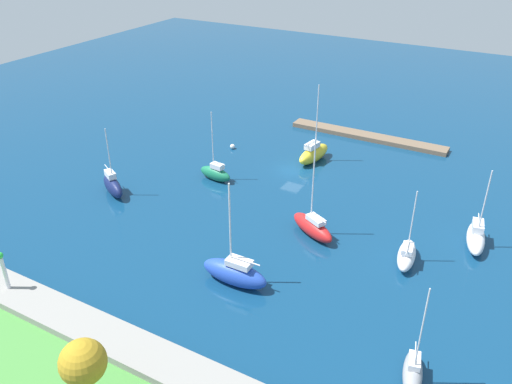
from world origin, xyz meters
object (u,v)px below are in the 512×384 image
Objects in this scene: harbor_beacon at (3,268)px; sailboat_green_off_beacon at (215,173)px; sailboat_red_inner_mooring at (313,227)px; sailboat_white_along_channel at (407,255)px; sailboat_white_far_north at (476,237)px; sailboat_gray_mid_basin at (413,372)px; sailboat_blue_east_end at (235,273)px; mooring_buoy_white at (232,146)px; pier_dock at (367,136)px; sailboat_navy_west_end at (113,185)px; sailboat_yellow_center_basin at (314,153)px; park_tree_east at (83,363)px.

harbor_beacon is 0.41× the size of sailboat_green_off_beacon.
sailboat_red_inner_mooring is at bearing -129.42° from harbor_beacon.
sailboat_white_along_channel is 0.89× the size of sailboat_white_far_north.
sailboat_green_off_beacon is at bearing -136.01° from sailboat_gray_mid_basin.
sailboat_red_inner_mooring reaches higher than sailboat_blue_east_end.
sailboat_blue_east_end is 14.82× the size of mooring_buoy_white.
pier_dock is 2.61× the size of sailboat_green_off_beacon.
sailboat_blue_east_end is at bearing 102.92° from sailboat_red_inner_mooring.
sailboat_red_inner_mooring reaches higher than sailboat_white_along_channel.
sailboat_navy_west_end is at bearing -118.06° from sailboat_gray_mid_basin.
sailboat_blue_east_end is at bearing 134.99° from sailboat_green_off_beacon.
sailboat_white_far_north is 12.46× the size of mooring_buoy_white.
harbor_beacon is at bearing -88.11° from sailboat_gray_mid_basin.
sailboat_gray_mid_basin is 1.00× the size of sailboat_white_far_north.
sailboat_white_along_channel is 0.91× the size of sailboat_navy_west_end.
sailboat_blue_east_end is 28.39m from sailboat_yellow_center_basin.
sailboat_yellow_center_basin reaches higher than sailboat_green_off_beacon.
sailboat_white_along_channel is at bearing -151.75° from sailboat_red_inner_mooring.
sailboat_gray_mid_basin is 1.02× the size of sailboat_navy_west_end.
sailboat_white_far_north is at bearing -137.05° from sailboat_blue_east_end.
sailboat_gray_mid_basin is at bearing -143.77° from park_tree_east.
park_tree_east is 0.51× the size of sailboat_yellow_center_basin.
sailboat_yellow_center_basin is (3.22, -45.00, -3.52)m from park_tree_east.
sailboat_red_inner_mooring reaches higher than sailboat_green_off_beacon.
sailboat_white_along_channel is 33.08m from mooring_buoy_white.
sailboat_yellow_center_basin reaches higher than park_tree_east.
sailboat_yellow_center_basin is at bearing -157.83° from sailboat_gray_mid_basin.
sailboat_white_far_north is at bearing -171.70° from sailboat_green_off_beacon.
sailboat_blue_east_end is 25.42m from sailboat_white_far_north.
sailboat_white_along_channel reaches higher than pier_dock.
mooring_buoy_white is (33.73, -29.56, -0.45)m from sailboat_gray_mid_basin.
sailboat_navy_west_end is at bearing -49.76° from park_tree_east.
sailboat_blue_east_end is at bearing -56.33° from sailboat_white_far_north.
park_tree_east is at bearing -166.57° from sailboat_yellow_center_basin.
harbor_beacon is 28.97m from sailboat_green_off_beacon.
sailboat_navy_west_end is 0.78× the size of sailboat_red_inner_mooring.
sailboat_navy_west_end reaches higher than park_tree_east.
sailboat_navy_west_end reaches higher than harbor_beacon.
sailboat_blue_east_end is (-13.11, 16.78, 0.24)m from sailboat_green_off_beacon.
sailboat_blue_east_end is (-15.87, -11.93, -2.51)m from harbor_beacon.
sailboat_yellow_center_basin is at bearing -124.62° from sailboat_white_far_north.
mooring_buoy_white is (19.34, -15.22, -0.72)m from sailboat_red_inner_mooring.
sailboat_white_along_channel is 0.71× the size of sailboat_red_inner_mooring.
sailboat_blue_east_end is at bearing 9.88° from sailboat_navy_west_end.
sailboat_green_off_beacon is 17.10m from sailboat_red_inner_mooring.
sailboat_white_along_channel is at bearing -116.93° from park_tree_east.
sailboat_navy_west_end is 12.23× the size of mooring_buoy_white.
sailboat_blue_east_end reaches higher than sailboat_white_far_north.
park_tree_east is (-14.67, 5.03, 1.01)m from harbor_beacon.
sailboat_white_along_channel is 24.37m from sailboat_yellow_center_basin.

